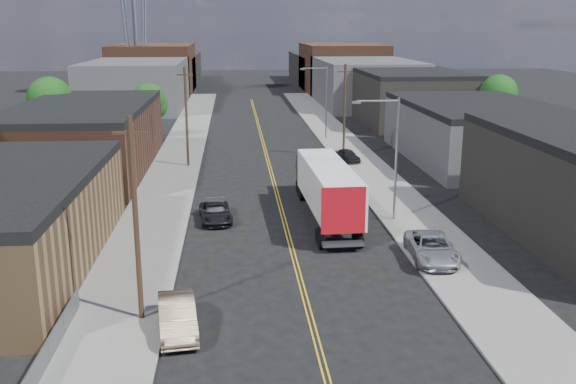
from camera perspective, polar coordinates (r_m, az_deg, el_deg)
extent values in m
plane|color=black|center=(80.39, -2.30, 4.64)|extent=(260.00, 260.00, 0.00)
cube|color=gold|center=(65.68, -1.68, 2.39)|extent=(0.32, 120.00, 0.01)
cube|color=slate|center=(65.84, -9.97, 2.26)|extent=(5.00, 140.00, 0.15)
cube|color=slate|center=(66.86, 6.48, 2.58)|extent=(5.00, 140.00, 0.15)
cube|color=#48291C|center=(65.64, -17.59, 4.37)|extent=(12.00, 26.00, 6.00)
cube|color=black|center=(65.17, -17.81, 7.22)|extent=(12.00, 26.00, 0.60)
cube|color=navy|center=(44.57, 20.15, 0.34)|extent=(0.30, 20.00, 0.80)
cube|color=#3C3D3F|center=(70.82, 16.39, 4.96)|extent=(14.00, 24.00, 5.50)
cube|color=black|center=(70.40, 16.57, 7.40)|extent=(14.00, 24.00, 0.60)
cube|color=black|center=(95.18, 10.82, 8.08)|extent=(14.00, 22.00, 7.00)
cube|color=black|center=(94.84, 10.93, 10.36)|extent=(14.00, 22.00, 0.60)
cube|color=#3C3D3F|center=(115.70, -13.23, 9.32)|extent=(16.00, 30.00, 8.00)
cube|color=#3C3D3F|center=(116.92, 6.84, 9.65)|extent=(16.00, 30.00, 8.00)
cube|color=#48291C|center=(140.35, -11.82, 10.67)|extent=(16.00, 26.00, 10.00)
cube|color=#48291C|center=(141.36, 4.79, 10.95)|extent=(16.00, 26.00, 10.00)
cube|color=black|center=(160.28, -10.97, 10.63)|extent=(16.00, 40.00, 7.00)
cube|color=black|center=(161.17, 3.58, 10.88)|extent=(16.00, 40.00, 7.00)
cylinder|color=gray|center=(130.41, -13.48, 14.71)|extent=(0.80, 0.80, 30.00)
cylinder|color=gray|center=(128.93, -14.39, 14.66)|extent=(1.94, 1.94, 29.98)
cylinder|color=gray|center=(128.43, -12.79, 14.75)|extent=(1.94, 1.94, 29.98)
cylinder|color=gray|center=(132.41, -14.14, 14.66)|extent=(1.94, 1.94, 29.98)
cylinder|color=gray|center=(131.92, -12.59, 14.75)|extent=(1.94, 1.94, 29.98)
cylinder|color=gray|center=(46.54, 9.60, 2.75)|extent=(0.18, 0.18, 9.00)
cylinder|color=gray|center=(45.52, 7.98, 8.04)|extent=(3.00, 0.12, 0.12)
cube|color=gray|center=(45.22, 6.10, 7.92)|extent=(0.60, 0.25, 0.18)
cylinder|color=gray|center=(80.49, 3.42, 7.88)|extent=(0.18, 0.18, 9.00)
cylinder|color=gray|center=(79.90, 2.39, 10.94)|extent=(3.00, 0.12, 0.12)
cube|color=gray|center=(79.73, 1.30, 10.87)|extent=(0.60, 0.25, 0.18)
cylinder|color=black|center=(30.78, -13.37, -2.61)|extent=(0.26, 0.26, 10.00)
cube|color=black|center=(29.84, -13.84, 5.12)|extent=(1.60, 0.12, 0.12)
cylinder|color=black|center=(64.88, -9.01, 6.54)|extent=(0.26, 0.26, 10.00)
cube|color=black|center=(64.44, -9.16, 10.24)|extent=(1.60, 0.12, 0.12)
cylinder|color=black|center=(68.70, 5.04, 7.11)|extent=(0.26, 0.26, 10.00)
cube|color=black|center=(68.28, 5.12, 10.61)|extent=(1.60, 0.12, 0.12)
cube|color=slate|center=(27.39, -21.90, -15.59)|extent=(0.02, 16.00, 1.20)
cube|color=slate|center=(27.11, -22.02, -14.49)|extent=(0.05, 16.00, 0.05)
cylinder|color=black|center=(77.74, -20.17, 5.10)|extent=(0.36, 0.36, 4.50)
sphere|color=#113C10|center=(77.28, -20.40, 7.73)|extent=(5.04, 5.04, 5.04)
sphere|color=#113C10|center=(77.51, -19.85, 7.12)|extent=(3.96, 3.96, 3.96)
sphere|color=#113C10|center=(77.10, -20.80, 7.20)|extent=(3.60, 3.60, 3.60)
cylinder|color=black|center=(82.64, -12.17, 5.92)|extent=(0.36, 0.36, 3.75)
sphere|color=#113C10|center=(82.26, -12.28, 7.98)|extent=(4.20, 4.20, 4.20)
sphere|color=#113C10|center=(82.57, -11.81, 7.50)|extent=(3.30, 3.30, 3.30)
sphere|color=#113C10|center=(81.99, -12.65, 7.57)|extent=(3.00, 3.00, 3.00)
cylinder|color=black|center=(86.72, 18.02, 6.09)|extent=(0.36, 0.36, 4.25)
sphere|color=#113C10|center=(86.33, 18.20, 8.32)|extent=(4.76, 4.76, 4.76)
sphere|color=#113C10|center=(86.92, 18.45, 7.78)|extent=(3.74, 3.74, 3.74)
sphere|color=#113C10|center=(85.83, 17.96, 7.91)|extent=(3.40, 3.40, 3.40)
cube|color=silver|center=(45.96, 3.61, 0.56)|extent=(3.15, 12.83, 2.98)
cube|color=#A00C15|center=(39.88, 4.95, -1.66)|extent=(2.79, 0.20, 3.00)
cube|color=gray|center=(40.54, 4.88, -4.62)|extent=(2.64, 0.68, 0.25)
cube|color=black|center=(53.79, 2.37, 1.43)|extent=(2.76, 3.48, 3.30)
cylinder|color=black|center=(41.86, 4.56, -4.06)|extent=(2.79, 1.15, 1.06)
cylinder|color=black|center=(54.06, 2.35, 0.28)|extent=(2.69, 1.14, 1.06)
imported|color=#877158|center=(30.77, -9.82, -10.83)|extent=(2.30, 4.99, 1.58)
imported|color=black|center=(47.01, -6.46, -1.84)|extent=(2.65, 4.95, 1.32)
imported|color=gray|center=(47.31, -6.45, -1.75)|extent=(2.00, 4.56, 1.30)
imported|color=#B9BBBF|center=(39.70, 12.67, -4.84)|extent=(2.94, 5.72, 1.54)
imported|color=black|center=(66.97, 5.32, 3.26)|extent=(2.49, 4.08, 1.30)
imported|color=black|center=(63.01, 2.56, 2.58)|extent=(2.87, 5.75, 1.56)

